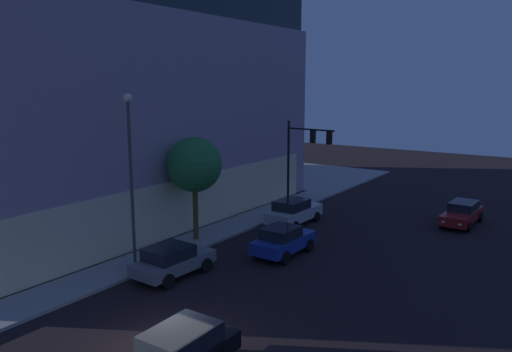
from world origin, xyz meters
TOP-DOWN VIEW (x-y plane):
  - ground_plane at (0.00, 0.00)m, footprint 120.00×120.00m
  - modern_building at (11.31, 23.93)m, footprint 29.97×30.37m
  - traffic_light_far_corner at (19.96, 5.57)m, footprint 0.52×3.93m
  - street_lamp_sidewalk at (4.84, 6.94)m, footprint 0.44×0.44m
  - sidewalk_tree at (10.23, 7.55)m, footprint 3.27×3.27m
  - car_grey at (5.31, 4.76)m, footprint 4.29×2.26m
  - car_blue at (11.08, 1.91)m, footprint 4.13×2.14m
  - car_silver at (16.87, 4.62)m, footprint 4.69×2.19m
  - car_red at (23.26, -4.86)m, footprint 4.85×2.10m

SIDE VIEW (x-z plane):
  - ground_plane at x=0.00m, z-range 0.00..0.00m
  - car_red at x=23.26m, z-range 0.02..1.54m
  - car_grey at x=5.31m, z-range 0.04..1.60m
  - car_blue at x=11.08m, z-range 0.02..1.67m
  - car_silver at x=16.87m, z-range 0.01..1.73m
  - sidewalk_tree at x=10.23m, z-range 1.58..7.75m
  - traffic_light_far_corner at x=19.96m, z-range 1.42..8.01m
  - street_lamp_sidewalk at x=4.84m, z-range 1.20..9.99m
  - modern_building at x=11.31m, z-range -0.08..16.70m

